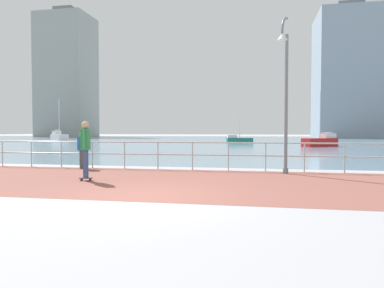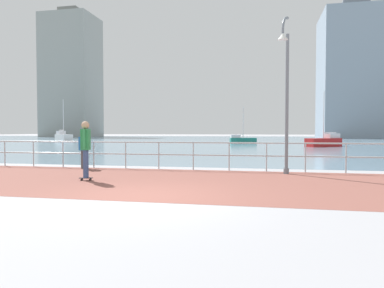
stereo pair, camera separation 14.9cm
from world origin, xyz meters
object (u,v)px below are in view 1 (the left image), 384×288
object	(u,v)px
bystander	(82,147)
sailboat_yellow	(239,140)
lamppost	(285,87)
sailboat_red	(321,141)
sailboat_navy	(59,137)
skateboarder	(86,145)

from	to	relation	value
bystander	sailboat_yellow	world-z (taller)	sailboat_yellow
lamppost	sailboat_yellow	world-z (taller)	lamppost
bystander	sailboat_red	bearing A→B (deg)	61.14
bystander	sailboat_navy	world-z (taller)	sailboat_navy
sailboat_red	sailboat_yellow	bearing A→B (deg)	138.16
sailboat_navy	lamppost	bearing A→B (deg)	-50.36
sailboat_navy	sailboat_red	xyz separation A→B (m)	(36.96, -14.81, -0.11)
bystander	sailboat_red	world-z (taller)	sailboat_red
lamppost	sailboat_red	xyz separation A→B (m)	(4.99, 23.79, -2.54)
skateboarder	bystander	distance (m)	3.75
bystander	lamppost	bearing A→B (deg)	-2.90
sailboat_navy	sailboat_red	distance (m)	39.82
lamppost	sailboat_red	bearing A→B (deg)	78.15
skateboarder	sailboat_navy	bearing A→B (deg)	121.99
lamppost	sailboat_yellow	size ratio (longest dim) A/B	1.24
sailboat_navy	sailboat_red	world-z (taller)	sailboat_navy
sailboat_yellow	sailboat_red	bearing A→B (deg)	-41.84
lamppost	sailboat_navy	world-z (taller)	sailboat_navy
sailboat_navy	skateboarder	bearing A→B (deg)	-58.01
sailboat_red	skateboarder	bearing A→B (deg)	-112.53
skateboarder	bystander	world-z (taller)	skateboarder
lamppost	skateboarder	xyz separation A→B (m)	(-6.07, -2.87, -1.95)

